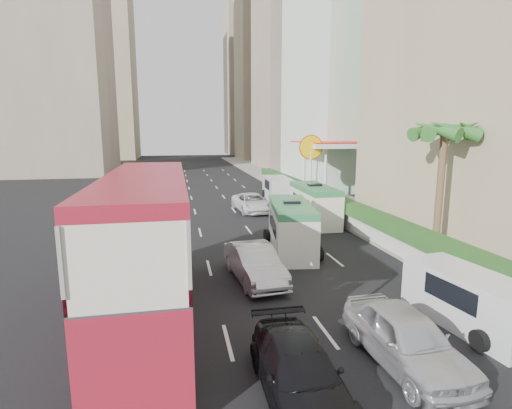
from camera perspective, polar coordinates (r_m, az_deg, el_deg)
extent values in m
plane|color=black|center=(15.66, 8.55, -14.04)|extent=(200.00, 200.00, 0.00)
cube|color=maroon|center=(13.97, -15.13, -6.26)|extent=(2.50, 11.00, 5.06)
imported|color=silver|center=(17.85, -0.22, -10.78)|extent=(2.18, 4.94, 1.58)
imported|color=silver|center=(12.79, 20.38, -20.58)|extent=(2.12, 4.78, 1.60)
imported|color=black|center=(10.98, 6.11, -25.61)|extent=(1.94, 4.67, 1.35)
imported|color=silver|center=(32.80, -0.59, -0.96)|extent=(2.90, 5.42, 1.45)
cube|color=silver|center=(21.77, 5.04, -3.26)|extent=(2.92, 6.24, 2.66)
cube|color=silver|center=(28.68, 8.32, 0.01)|extent=(2.13, 6.08, 2.68)
cube|color=silver|center=(15.43, 28.26, -11.93)|extent=(2.39, 4.76, 1.82)
cube|color=silver|center=(38.19, 3.16, 2.26)|extent=(2.41, 5.44, 2.14)
cube|color=#99968C|center=(41.33, 8.57, 1.41)|extent=(6.00, 120.00, 0.18)
cube|color=silver|center=(30.13, 10.67, -0.84)|extent=(0.30, 44.00, 1.00)
cube|color=#2D6626|center=(29.98, 10.73, 0.75)|extent=(1.10, 44.00, 0.70)
cylinder|color=brown|center=(21.79, 24.74, 1.33)|extent=(0.36, 0.36, 6.40)
cube|color=silver|center=(39.51, 11.03, 4.81)|extent=(6.50, 8.00, 5.50)
cube|color=gray|center=(77.25, 6.91, 24.19)|extent=(16.00, 16.00, 50.00)
cube|color=tan|center=(99.10, 1.70, 19.39)|extent=(14.00, 14.00, 44.00)
cube|color=gray|center=(120.18, -0.78, 16.84)|extent=(14.00, 14.00, 40.00)
cube|color=tan|center=(106.06, -21.63, 18.65)|extent=(16.00, 16.00, 46.00)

